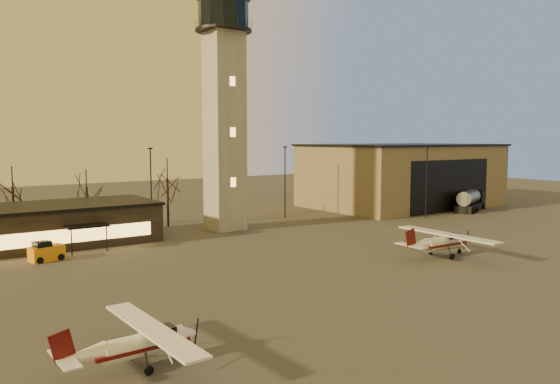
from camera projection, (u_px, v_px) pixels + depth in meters
name	position (u px, v px, depth m)	size (l,w,h in m)	color
ground	(411.00, 280.00, 43.51)	(220.00, 220.00, 0.00)	#403D3B
control_tower	(224.00, 97.00, 66.30)	(6.80, 6.80, 32.60)	gray
hangar	(401.00, 175.00, 91.28)	(30.60, 20.60, 10.30)	#7F7053
terminal	(31.00, 226.00, 56.69)	(25.40, 12.20, 4.30)	black
light_poles	(225.00, 185.00, 68.48)	(58.50, 12.25, 10.14)	black
tree_row	(91.00, 182.00, 66.91)	(37.20, 9.20, 8.80)	black
cessna_front	(444.00, 245.00, 52.13)	(8.98, 11.35, 3.13)	silver
cessna_rear	(147.00, 348.00, 27.06)	(7.74, 9.78, 2.70)	white
fuel_truck	(470.00, 202.00, 85.01)	(9.18, 5.60, 3.29)	black
service_cart	(46.00, 253.00, 50.36)	(3.18, 2.34, 1.85)	orange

